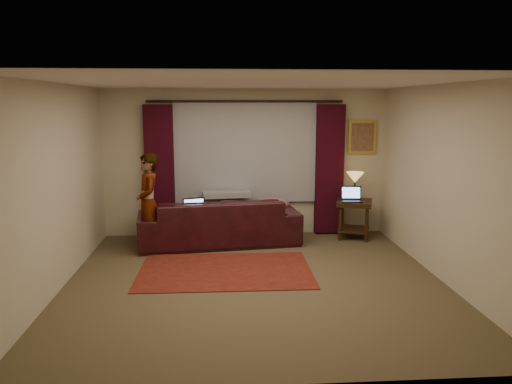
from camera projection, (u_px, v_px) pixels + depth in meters
floor at (255, 282)px, 6.66m from camera, size 5.00×5.00×0.01m
ceiling at (255, 83)px, 6.21m from camera, size 5.00×5.00×0.02m
wall_back at (245, 163)px, 8.89m from camera, size 5.00×0.02×2.60m
wall_front at (276, 236)px, 3.98m from camera, size 5.00×0.02×2.60m
wall_left at (57, 188)px, 6.26m from camera, size 0.02×5.00×2.60m
wall_right at (443, 183)px, 6.61m from camera, size 0.02×5.00×2.60m
sheer_curtain at (245, 152)px, 8.79m from camera, size 2.50×0.05×1.80m
drape_left at (160, 171)px, 8.70m from camera, size 0.50×0.14×2.30m
drape_right at (329, 169)px, 8.91m from camera, size 0.50×0.14×2.30m
curtain_rod at (245, 101)px, 8.59m from camera, size 0.04×0.04×3.40m
picture_frame at (362, 137)px, 8.93m from camera, size 0.50×0.04×0.60m
sofa at (219, 212)px, 8.39m from camera, size 2.80×1.48×1.08m
throw_blanket at (226, 178)px, 8.61m from camera, size 0.85×0.40×0.10m
clothing_pile at (272, 204)px, 8.43m from camera, size 0.64×0.54×0.24m
laptop_sofa at (196, 208)px, 8.10m from camera, size 0.46×0.48×0.27m
area_rug at (225, 271)px, 7.07m from camera, size 2.44×1.64×0.01m
end_table at (354, 219)px, 8.76m from camera, size 0.73×0.73×0.67m
tiffany_lamp at (355, 186)px, 8.74m from camera, size 0.43×0.43×0.49m
laptop_table at (352, 194)px, 8.59m from camera, size 0.39×0.42×0.26m
person at (148, 203)px, 7.89m from camera, size 0.57×0.57×1.58m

